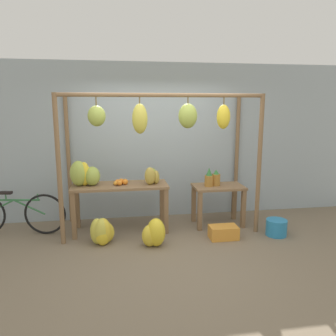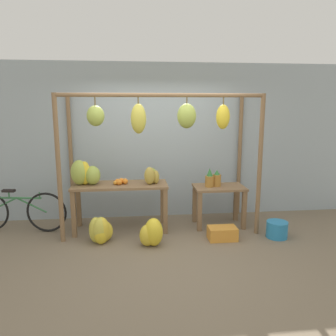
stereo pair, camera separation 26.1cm
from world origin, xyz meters
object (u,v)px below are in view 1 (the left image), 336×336
(fruit_crate_white, at_px, (223,232))
(papaya_pile, at_px, (152,176))
(pineapple_cluster, at_px, (212,179))
(banana_pile_ground_left, at_px, (102,232))
(orange_pile, at_px, (120,182))
(blue_bucket, at_px, (276,227))
(banana_pile_on_table, at_px, (84,174))
(parked_bicycle, at_px, (15,213))
(banana_pile_ground_right, at_px, (154,233))

(fruit_crate_white, height_order, papaya_pile, papaya_pile)
(pineapple_cluster, distance_m, fruit_crate_white, 0.95)
(banana_pile_ground_left, relative_size, fruit_crate_white, 0.95)
(orange_pile, relative_size, blue_bucket, 0.72)
(banana_pile_on_table, distance_m, blue_bucket, 3.19)
(fruit_crate_white, bearing_deg, orange_pile, 160.08)
(parked_bicycle, bearing_deg, pineapple_cluster, -1.39)
(pineapple_cluster, height_order, banana_pile_ground_left, pineapple_cluster)
(orange_pile, distance_m, blue_bucket, 2.61)
(orange_pile, height_order, banana_pile_ground_right, orange_pile)
(banana_pile_on_table, height_order, fruit_crate_white, banana_pile_on_table)
(papaya_pile, bearing_deg, parked_bicycle, 176.44)
(banana_pile_ground_left, relative_size, parked_bicycle, 0.26)
(banana_pile_on_table, xyz_separation_m, fruit_crate_white, (2.14, -0.61, -0.87))
(pineapple_cluster, bearing_deg, banana_pile_ground_left, -163.60)
(papaya_pile, bearing_deg, pineapple_cluster, 3.28)
(papaya_pile, bearing_deg, fruit_crate_white, -27.77)
(banana_pile_on_table, relative_size, papaya_pile, 1.79)
(pineapple_cluster, relative_size, banana_pile_ground_left, 0.78)
(pineapple_cluster, height_order, fruit_crate_white, pineapple_cluster)
(pineapple_cluster, distance_m, blue_bucket, 1.30)
(orange_pile, distance_m, fruit_crate_white, 1.82)
(banana_pile_on_table, xyz_separation_m, blue_bucket, (3.02, -0.62, -0.84))
(blue_bucket, bearing_deg, banana_pile_ground_right, -177.02)
(parked_bicycle, bearing_deg, banana_pile_ground_right, -20.43)
(banana_pile_on_table, height_order, papaya_pile, banana_pile_on_table)
(orange_pile, distance_m, banana_pile_ground_right, 1.04)
(fruit_crate_white, bearing_deg, banana_pile_on_table, 164.07)
(pineapple_cluster, height_order, parked_bicycle, pineapple_cluster)
(orange_pile, xyz_separation_m, banana_pile_ground_left, (-0.29, -0.49, -0.64))
(pineapple_cluster, distance_m, banana_pile_ground_left, 2.01)
(orange_pile, bearing_deg, banana_pile_on_table, 175.88)
(banana_pile_ground_left, height_order, banana_pile_ground_right, banana_pile_ground_right)
(orange_pile, xyz_separation_m, blue_bucket, (2.45, -0.58, -0.70))
(pineapple_cluster, relative_size, fruit_crate_white, 0.73)
(banana_pile_ground_right, xyz_separation_m, blue_bucket, (1.98, 0.10, -0.07))
(banana_pile_on_table, xyz_separation_m, banana_pile_ground_right, (1.03, -0.72, -0.77))
(banana_pile_on_table, distance_m, pineapple_cluster, 2.11)
(banana_pile_on_table, distance_m, banana_pile_ground_left, 0.99)
(orange_pile, relative_size, fruit_crate_white, 0.54)
(blue_bucket, relative_size, papaya_pile, 1.13)
(fruit_crate_white, height_order, blue_bucket, blue_bucket)
(blue_bucket, bearing_deg, orange_pile, 166.78)
(papaya_pile, bearing_deg, banana_pile_on_table, 177.11)
(banana_pile_ground_right, bearing_deg, orange_pile, 124.45)
(banana_pile_ground_right, height_order, parked_bicycle, parked_bicycle)
(pineapple_cluster, height_order, blue_bucket, pineapple_cluster)
(pineapple_cluster, height_order, banana_pile_ground_right, pineapple_cluster)
(banana_pile_on_table, distance_m, parked_bicycle, 1.28)
(fruit_crate_white, bearing_deg, banana_pile_ground_left, 177.67)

